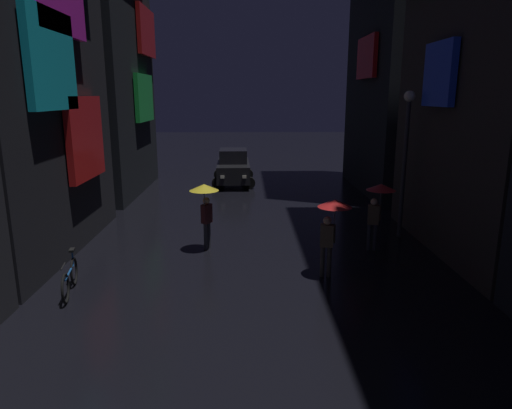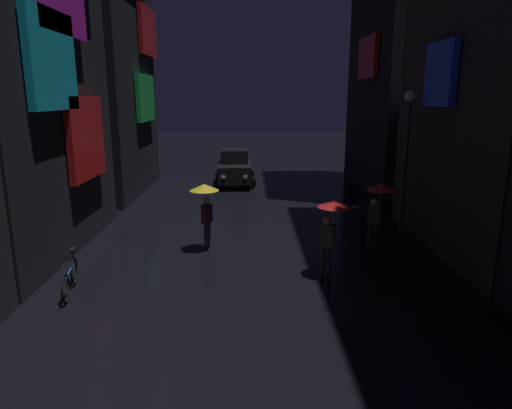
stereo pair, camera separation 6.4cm
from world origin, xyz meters
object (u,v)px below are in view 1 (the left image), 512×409
Objects in this scene: pedestrian_far_right_red at (378,198)px; streetlamp_right_far at (406,146)px; pedestrian_near_crossing_red at (332,216)px; pedestrian_midstreet_centre_yellow at (205,198)px; car_distant at (233,168)px; bicycle_parked_at_storefront at (70,278)px.

streetlamp_right_far reaches higher than pedestrian_far_right_red.
pedestrian_near_crossing_red is 0.43× the size of streetlamp_right_far.
pedestrian_near_crossing_red is 1.00× the size of pedestrian_far_right_red.
pedestrian_far_right_red is 5.33m from pedestrian_midstreet_centre_yellow.
pedestrian_near_crossing_red is 2.78m from pedestrian_far_right_red.
pedestrian_near_crossing_red is 1.00× the size of pedestrian_midstreet_centre_yellow.
pedestrian_far_right_red reaches higher than car_distant.
bicycle_parked_at_storefront is (-3.06, -3.16, -1.28)m from pedestrian_midstreet_centre_yellow.
pedestrian_near_crossing_red is 6.76m from bicycle_parked_at_storefront.
pedestrian_near_crossing_red is 13.46m from car_distant.
bicycle_parked_at_storefront is at bearing -171.99° from pedestrian_near_crossing_red.
bicycle_parked_at_storefront is (-8.38, -3.04, -1.28)m from pedestrian_far_right_red.
car_distant is at bearing 122.03° from streetlamp_right_far.
car_distant is (0.56, 10.87, -0.74)m from pedestrian_midstreet_centre_yellow.
pedestrian_near_crossing_red and pedestrian_midstreet_centre_yellow have the same top height.
pedestrian_midstreet_centre_yellow reaches higher than car_distant.
streetlamp_right_far is (6.55, 1.30, 1.44)m from pedestrian_midstreet_centre_yellow.
pedestrian_midstreet_centre_yellow reaches higher than bicycle_parked_at_storefront.
car_distant is at bearing 87.07° from pedestrian_midstreet_centre_yellow.
car_distant is at bearing 75.56° from bicycle_parked_at_storefront.
bicycle_parked_at_storefront is at bearing -160.09° from pedestrian_far_right_red.
pedestrian_near_crossing_red reaches higher than car_distant.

